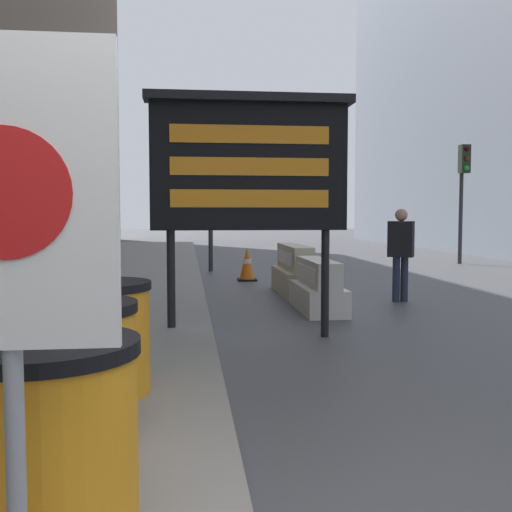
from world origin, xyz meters
The scene contains 11 objects.
barrel_drum_foreground centered at (-0.86, 0.73, 0.58)m, with size 0.77×0.77×0.84m.
barrel_drum_middle centered at (-0.96, 1.78, 0.58)m, with size 0.77×0.77×0.84m.
barrel_drum_back centered at (-0.94, 2.84, 0.58)m, with size 0.77×0.77×0.84m.
warning_sign centered at (-0.82, 0.15, 1.44)m, with size 0.65×0.08×1.87m.
message_board centered at (0.45, 5.42, 2.09)m, with size 2.45×0.36×2.90m.
jersey_barrier_white centered at (1.72, 7.39, 0.35)m, with size 0.61×1.73×0.80m.
jersey_barrier_cream centered at (1.72, 9.43, 0.41)m, with size 0.60×2.01×0.92m.
traffic_cone_near centered at (1.05, 11.77, 0.38)m, with size 0.43×0.43×0.77m.
traffic_light_near_curb centered at (0.33, 14.03, 3.07)m, with size 0.28×0.44×4.25m.
traffic_light_far_side centered at (7.97, 15.57, 2.61)m, with size 0.28×0.44×3.58m.
pedestrian_worker centered at (3.35, 8.19, 0.94)m, with size 0.49×0.43×1.60m.
Camera 1 is at (-0.29, -1.69, 1.50)m, focal length 42.00 mm.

